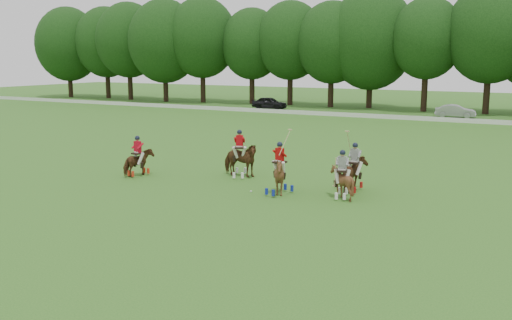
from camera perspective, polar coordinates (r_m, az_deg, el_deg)
The scene contains 11 objects.
ground at distance 24.44m, azimuth -8.00°, elevation -4.46°, with size 180.00×180.00×0.00m, color #2C631C.
tree_line at distance 68.49m, azimuth 17.00°, elevation 11.54°, with size 117.98×14.32×14.75m.
boundary_rail at distance 59.01m, azimuth 14.38°, elevation 4.14°, with size 120.00×0.10×0.44m, color white.
car_left at distance 69.20m, azimuth 1.35°, elevation 5.73°, with size 1.71×4.25×1.45m, color black.
car_mid at distance 62.50m, azimuth 19.32°, elevation 4.63°, with size 1.41×4.05×1.33m, color #A0A0A5.
polo_red_a at distance 30.47m, azimuth -11.70°, elevation -0.19°, with size 1.07×1.77×2.14m.
polo_red_b at distance 29.61m, azimuth -1.65°, elevation 0.03°, with size 2.24×2.11×2.48m.
polo_red_c at distance 25.82m, azimuth 2.37°, elevation -1.56°, with size 1.78×1.90×2.96m.
polo_stripe_a at distance 26.77m, azimuth 9.80°, elevation -1.40°, with size 1.19×1.93×2.84m.
polo_stripe_b at distance 25.42m, azimuth 8.58°, elevation -2.13°, with size 1.46×1.56×2.17m.
polo_ball at distance 26.39m, azimuth -0.51°, elevation -3.16°, with size 0.09×0.09×0.09m, color white.
Camera 1 is at (14.08, -19.00, 6.16)m, focal length 40.00 mm.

